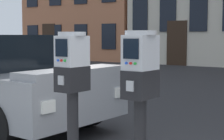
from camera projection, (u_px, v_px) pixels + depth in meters
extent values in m
cube|color=black|center=(72.00, 79.00, 2.96)|extent=(0.18, 0.24, 0.19)
cube|color=#A5A8AD|center=(61.00, 80.00, 2.86)|extent=(0.06, 0.01, 0.07)
cube|color=#B7BABF|center=(72.00, 51.00, 2.94)|extent=(0.18, 0.23, 0.24)
cube|color=black|center=(61.00, 48.00, 2.84)|extent=(0.12, 0.01, 0.13)
cylinder|color=blue|center=(58.00, 60.00, 2.87)|extent=(0.02, 0.01, 0.02)
cylinder|color=red|center=(61.00, 60.00, 2.85)|extent=(0.02, 0.01, 0.02)
cylinder|color=green|center=(65.00, 61.00, 2.83)|extent=(0.02, 0.01, 0.02)
cylinder|color=#B7BABF|center=(72.00, 34.00, 2.93)|extent=(0.22, 0.22, 0.03)
cube|color=black|center=(140.00, 84.00, 2.60)|extent=(0.18, 0.24, 0.20)
cube|color=#A5A8AD|center=(130.00, 86.00, 2.50)|extent=(0.06, 0.01, 0.07)
cube|color=#B7BABF|center=(140.00, 53.00, 2.58)|extent=(0.18, 0.23, 0.24)
cube|color=black|center=(131.00, 49.00, 2.49)|extent=(0.12, 0.01, 0.13)
cylinder|color=blue|center=(126.00, 63.00, 2.52)|extent=(0.02, 0.01, 0.02)
cylinder|color=red|center=(131.00, 63.00, 2.50)|extent=(0.02, 0.01, 0.02)
cylinder|color=green|center=(135.00, 64.00, 2.47)|extent=(0.02, 0.01, 0.02)
cylinder|color=#B7BABF|center=(141.00, 33.00, 2.57)|extent=(0.22, 0.22, 0.03)
cube|color=gray|center=(74.00, 72.00, 4.87)|extent=(0.49, 1.69, 0.10)
cube|color=white|center=(120.00, 92.00, 5.30)|extent=(0.05, 0.20, 0.14)
cube|color=white|center=(48.00, 107.00, 4.22)|extent=(0.05, 0.20, 0.14)
cylinder|color=black|center=(87.00, 106.00, 5.88)|extent=(0.65, 0.24, 0.64)
cube|color=black|center=(33.00, 36.00, 23.36)|extent=(0.90, 0.06, 1.35)
cube|color=black|center=(56.00, 36.00, 22.26)|extent=(0.90, 0.06, 1.35)
cube|color=black|center=(81.00, 36.00, 21.17)|extent=(0.90, 0.06, 1.35)
cube|color=black|center=(109.00, 36.00, 20.07)|extent=(0.90, 0.06, 1.35)
cube|color=black|center=(49.00, 41.00, 22.61)|extent=(1.00, 0.07, 2.10)
cube|color=black|center=(140.00, 16.00, 18.87)|extent=(0.84, 0.06, 1.60)
cube|color=black|center=(168.00, 15.00, 18.00)|extent=(0.84, 0.06, 1.60)
cube|color=black|center=(198.00, 14.00, 17.12)|extent=(0.84, 0.06, 1.60)
cube|color=black|center=(177.00, 43.00, 17.84)|extent=(1.00, 0.07, 2.10)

